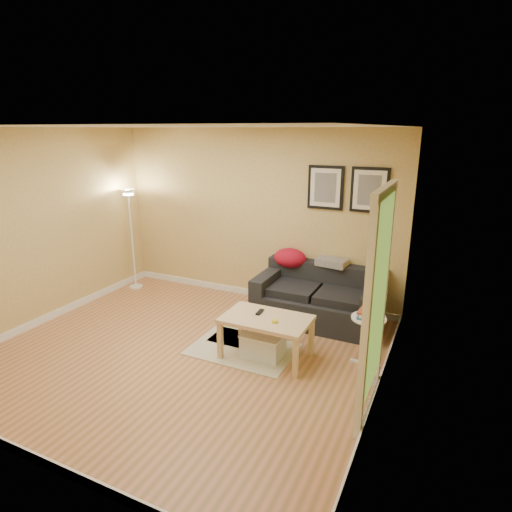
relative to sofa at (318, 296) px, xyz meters
The scene contains 25 objects.
floor 1.96m from the sofa, 127.45° to the right, with size 4.50×4.50×0.00m, color #C67B54.
ceiling 2.94m from the sofa, 127.45° to the right, with size 4.50×4.50×0.00m, color white.
wall_back 1.57m from the sofa, 158.14° to the left, with size 4.50×4.50×0.00m, color #D5BD6D.
wall_front 3.83m from the sofa, 108.36° to the right, with size 4.50×4.50×0.00m, color #D5BD6D.
wall_left 3.86m from the sofa, 155.91° to the right, with size 4.00×4.00×0.00m, color #D5BD6D.
wall_right 2.09m from the sofa, 54.82° to the right, with size 4.00×4.00×0.00m, color #D5BD6D.
baseboard_back 1.30m from the sofa, 158.57° to the left, with size 4.50×0.02×0.10m, color white.
baseboard_front 3.72m from the sofa, 108.41° to the right, with size 4.50×0.02×0.10m, color white.
baseboard_left 3.75m from the sofa, 155.85° to the right, with size 0.02×4.00×0.10m, color white.
baseboard_right 1.89m from the sofa, 55.08° to the right, with size 0.02×4.00×0.10m, color white.
sofa is the anchor object (origin of this frame).
red_throw 0.72m from the sofa, 151.51° to the left, with size 0.48×0.36×0.28m, color #B31036, non-canonical shape.
plaid_throw 0.52m from the sofa, 74.49° to the left, with size 0.42×0.26×0.10m, color tan, non-canonical shape.
framed_print_left 1.50m from the sofa, 101.64° to the left, with size 0.50×0.04×0.60m, color black, non-canonical shape.
framed_print_right 1.58m from the sofa, 41.20° to the left, with size 0.50×0.04×0.60m, color black, non-canonical shape.
area_rug 1.35m from the sofa, 115.91° to the right, with size 1.25×0.85×0.01m, color beige.
green_runner 1.24m from the sofa, 128.20° to the right, with size 0.70×0.50×0.01m, color #668C4C.
coffee_table 1.23m from the sofa, 101.60° to the right, with size 1.00×0.61×0.50m, color #E8BC8D, non-canonical shape.
remote_control 1.18m from the sofa, 108.30° to the right, with size 0.05×0.16×0.02m, color black.
tape_roll 1.29m from the sofa, 94.73° to the right, with size 0.07×0.07×0.03m, color yellow.
storage_bin 1.26m from the sofa, 103.10° to the right, with size 0.48×0.35×0.30m, color white, non-canonical shape.
side_table 1.22m from the sofa, 45.99° to the right, with size 0.38×0.38×0.59m, color white, non-canonical shape.
book_stack 1.23m from the sofa, 46.54° to the right, with size 0.18×0.25×0.08m, color #2B5583, non-canonical shape.
floor_lamp 3.20m from the sofa, behind, with size 0.22×0.22×1.67m, color white, non-canonical shape.
doorway 2.07m from the sofa, 58.53° to the right, with size 0.12×1.01×2.13m, color white, non-canonical shape.
Camera 1 is at (2.74, -3.77, 2.58)m, focal length 29.95 mm.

